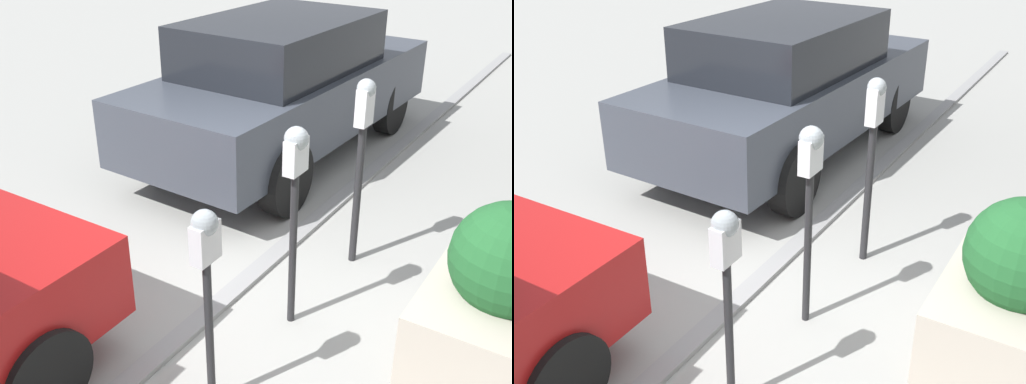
% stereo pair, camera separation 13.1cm
% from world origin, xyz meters
% --- Properties ---
extents(ground_plane, '(40.00, 40.00, 0.00)m').
position_xyz_m(ground_plane, '(0.00, 0.00, 0.00)').
color(ground_plane, '#999993').
extents(curb_strip, '(19.00, 0.16, 0.04)m').
position_xyz_m(curb_strip, '(0.00, 0.08, 0.02)').
color(curb_strip, gray).
rests_on(curb_strip, ground_plane).
extents(parking_meter_nearest, '(0.18, 0.15, 1.37)m').
position_xyz_m(parking_meter_nearest, '(-0.99, -0.47, 1.04)').
color(parking_meter_nearest, '#232326').
rests_on(parking_meter_nearest, ground_plane).
extents(parking_meter_second, '(0.19, 0.17, 1.54)m').
position_xyz_m(parking_meter_second, '(-0.02, -0.47, 1.17)').
color(parking_meter_second, '#232326').
rests_on(parking_meter_second, ground_plane).
extents(parking_meter_middle, '(0.18, 0.15, 1.62)m').
position_xyz_m(parking_meter_middle, '(0.99, -0.51, 1.14)').
color(parking_meter_middle, '#232326').
rests_on(parking_meter_middle, ground_plane).
extents(planter_box, '(1.22, 0.93, 1.20)m').
position_xyz_m(planter_box, '(0.33, -1.83, 0.50)').
color(planter_box, '#B2A899').
rests_on(planter_box, ground_plane).
extents(parked_car_middle, '(4.41, 1.86, 1.66)m').
position_xyz_m(parked_car_middle, '(2.72, 1.22, 0.87)').
color(parked_car_middle, '#383D47').
rests_on(parked_car_middle, ground_plane).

